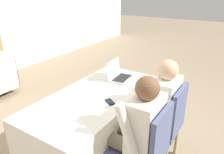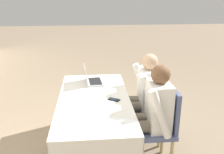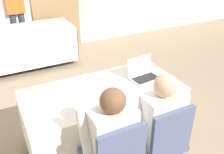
# 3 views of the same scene
# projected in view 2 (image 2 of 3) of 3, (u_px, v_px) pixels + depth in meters

# --- Properties ---
(ground_plane) EXTENTS (24.00, 24.00, 0.00)m
(ground_plane) POSITION_uv_depth(u_px,v_px,m) (95.00, 153.00, 3.06)
(ground_plane) COLOR gray
(conference_table_near) EXTENTS (1.66, 0.80, 0.73)m
(conference_table_near) POSITION_uv_depth(u_px,v_px,m) (94.00, 112.00, 2.88)
(conference_table_near) COLOR white
(conference_table_near) RESTS_ON ground_plane
(laptop) EXTENTS (0.35, 0.28, 0.23)m
(laptop) POSITION_uv_depth(u_px,v_px,m) (92.00, 80.00, 3.28)
(laptop) COLOR #B7B7BC
(laptop) RESTS_ON conference_table_near
(cell_phone) EXTENTS (0.12, 0.14, 0.01)m
(cell_phone) POSITION_uv_depth(u_px,v_px,m) (114.00, 100.00, 2.77)
(cell_phone) COLOR black
(cell_phone) RESTS_ON conference_table_near
(paper_beside_laptop) EXTENTS (0.25, 0.32, 0.00)m
(paper_beside_laptop) POSITION_uv_depth(u_px,v_px,m) (80.00, 125.00, 2.26)
(paper_beside_laptop) COLOR white
(paper_beside_laptop) RESTS_ON conference_table_near
(paper_centre_table) EXTENTS (0.32, 0.36, 0.00)m
(paper_centre_table) POSITION_uv_depth(u_px,v_px,m) (118.00, 123.00, 2.29)
(paper_centre_table) COLOR white
(paper_centre_table) RESTS_ON conference_table_near
(paper_left_edge) EXTENTS (0.29, 0.34, 0.00)m
(paper_left_edge) POSITION_uv_depth(u_px,v_px,m) (91.00, 94.00, 2.93)
(paper_left_edge) COLOR white
(paper_left_edge) RESTS_ON conference_table_near
(chair_near_left) EXTENTS (0.44, 0.44, 0.91)m
(chair_near_left) POSITION_uv_depth(u_px,v_px,m) (160.00, 123.00, 2.73)
(chair_near_left) COLOR tan
(chair_near_left) RESTS_ON ground_plane
(chair_near_right) EXTENTS (0.44, 0.44, 0.91)m
(chair_near_right) POSITION_uv_depth(u_px,v_px,m) (150.00, 105.00, 3.18)
(chair_near_right) COLOR tan
(chair_near_right) RESTS_ON ground_plane
(person_checkered_shirt) EXTENTS (0.50, 0.52, 1.17)m
(person_checkered_shirt) POSITION_uv_depth(u_px,v_px,m) (151.00, 111.00, 2.67)
(person_checkered_shirt) COLOR #665B4C
(person_checkered_shirt) RESTS_ON ground_plane
(person_white_shirt) EXTENTS (0.50, 0.52, 1.17)m
(person_white_shirt) POSITION_uv_depth(u_px,v_px,m) (142.00, 93.00, 3.11)
(person_white_shirt) COLOR #665B4C
(person_white_shirt) RESTS_ON ground_plane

